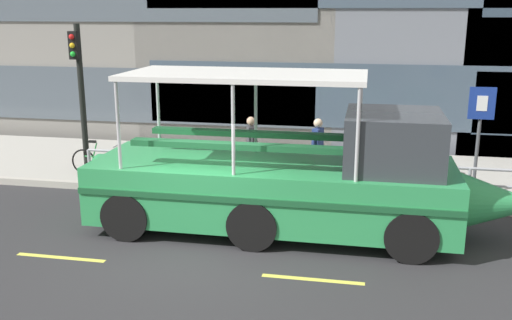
# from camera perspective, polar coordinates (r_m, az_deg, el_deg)

# --- Properties ---
(ground_plane) EXTENTS (120.00, 120.00, 0.00)m
(ground_plane) POSITION_cam_1_polar(r_m,az_deg,el_deg) (11.62, -5.84, -8.53)
(ground_plane) COLOR #2B2B2D
(sidewalk) EXTENTS (32.00, 4.80, 0.18)m
(sidewalk) POSITION_cam_1_polar(r_m,az_deg,el_deg) (16.73, -0.32, -0.86)
(sidewalk) COLOR #A8A59E
(sidewalk) RESTS_ON ground_plane
(curb_edge) EXTENTS (32.00, 0.18, 0.18)m
(curb_edge) POSITION_cam_1_polar(r_m,az_deg,el_deg) (14.40, -2.28, -3.45)
(curb_edge) COLOR #B2ADA3
(curb_edge) RESTS_ON ground_plane
(lane_centreline) EXTENTS (25.80, 0.12, 0.01)m
(lane_centreline) POSITION_cam_1_polar(r_m,az_deg,el_deg) (10.74, -7.42, -10.58)
(lane_centreline) COLOR #DBD64C
(lane_centreline) RESTS_ON ground_plane
(curb_guardrail) EXTENTS (11.35, 0.09, 0.83)m
(curb_guardrail) POSITION_cam_1_polar(r_m,az_deg,el_deg) (14.27, 4.32, -0.96)
(curb_guardrail) COLOR #9EA0A8
(curb_guardrail) RESTS_ON sidewalk
(traffic_light_pole) EXTENTS (0.24, 0.46, 4.05)m
(traffic_light_pole) POSITION_cam_1_polar(r_m,az_deg,el_deg) (16.14, -17.08, 7.15)
(traffic_light_pole) COLOR black
(traffic_light_pole) RESTS_ON sidewalk
(parking_sign) EXTENTS (0.60, 0.12, 2.65)m
(parking_sign) POSITION_cam_1_polar(r_m,az_deg,el_deg) (14.64, 21.34, 3.47)
(parking_sign) COLOR #4C4F54
(parking_sign) RESTS_ON sidewalk
(leaned_bicycle) EXTENTS (1.74, 0.46, 0.96)m
(leaned_bicycle) POSITION_cam_1_polar(r_m,az_deg,el_deg) (16.23, -15.11, -0.16)
(leaned_bicycle) COLOR black
(leaned_bicycle) RESTS_ON sidewalk
(duck_tour_boat) EXTENTS (9.38, 2.60, 3.34)m
(duck_tour_boat) POSITION_cam_1_polar(r_m,az_deg,el_deg) (12.02, 4.18, -2.06)
(duck_tour_boat) COLOR #2D9351
(duck_tour_boat) RESTS_ON ground_plane
(pedestrian_near_bow) EXTENTS (0.48, 0.31, 1.77)m
(pedestrian_near_bow) POSITION_cam_1_polar(r_m,az_deg,el_deg) (15.47, 14.98, 1.78)
(pedestrian_near_bow) COLOR #1E2338
(pedestrian_near_bow) RESTS_ON sidewalk
(pedestrian_mid_left) EXTENTS (0.30, 0.46, 1.70)m
(pedestrian_mid_left) POSITION_cam_1_polar(r_m,az_deg,el_deg) (14.93, 6.13, 1.57)
(pedestrian_mid_left) COLOR #1E2338
(pedestrian_mid_left) RESTS_ON sidewalk
(pedestrian_mid_right) EXTENTS (0.29, 0.45, 1.68)m
(pedestrian_mid_right) POSITION_cam_1_polar(r_m,az_deg,el_deg) (15.22, -0.50, 1.85)
(pedestrian_mid_right) COLOR #1E2338
(pedestrian_mid_right) RESTS_ON sidewalk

